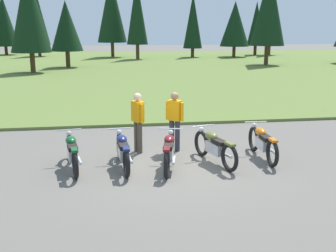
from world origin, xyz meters
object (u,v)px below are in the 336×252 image
at_px(motorcycle_british_green, 72,152).
at_px(rider_near_row_end, 138,119).
at_px(motorcycle_orange, 263,142).
at_px(motorcycle_maroon, 169,151).
at_px(rider_checking_bike, 175,118).
at_px(motorcycle_navy, 123,151).
at_px(motorcycle_olive, 215,147).

height_order(motorcycle_british_green, rider_near_row_end, rider_near_row_end).
relative_size(motorcycle_orange, rider_near_row_end, 1.26).
xyz_separation_m(motorcycle_orange, rider_near_row_end, (-3.22, 1.05, 0.51)).
xyz_separation_m(motorcycle_maroon, rider_near_row_end, (-0.64, 1.46, 0.51)).
xyz_separation_m(motorcycle_maroon, rider_checking_bike, (0.38, 1.46, 0.51)).
bearing_deg(motorcycle_navy, motorcycle_olive, 0.01).
bearing_deg(motorcycle_british_green, motorcycle_navy, -3.38).
relative_size(motorcycle_british_green, motorcycle_navy, 0.99).
distance_m(motorcycle_maroon, motorcycle_orange, 2.60).
xyz_separation_m(motorcycle_british_green, rider_near_row_end, (1.71, 1.19, 0.51)).
distance_m(motorcycle_navy, motorcycle_olive, 2.34).
height_order(motorcycle_british_green, motorcycle_maroon, same).
bearing_deg(motorcycle_maroon, motorcycle_olive, 9.28).
bearing_deg(rider_checking_bike, motorcycle_maroon, -104.67).
bearing_deg(motorcycle_maroon, motorcycle_orange, 9.03).
xyz_separation_m(motorcycle_orange, rider_checking_bike, (-2.19, 1.05, 0.51)).
relative_size(motorcycle_maroon, motorcycle_olive, 1.01).
distance_m(motorcycle_british_green, rider_checking_bike, 3.03).
relative_size(motorcycle_british_green, rider_near_row_end, 1.25).
xyz_separation_m(motorcycle_british_green, motorcycle_maroon, (2.36, -0.27, 0.00)).
distance_m(motorcycle_british_green, motorcycle_maroon, 2.37).
bearing_deg(rider_near_row_end, motorcycle_navy, -110.89).
distance_m(motorcycle_olive, rider_near_row_end, 2.30).
distance_m(motorcycle_british_green, motorcycle_olive, 3.57).
height_order(motorcycle_navy, motorcycle_olive, same).
relative_size(rider_near_row_end, rider_checking_bike, 1.00).
xyz_separation_m(motorcycle_british_green, motorcycle_navy, (1.23, -0.07, 0.00)).
relative_size(motorcycle_british_green, motorcycle_orange, 0.99).
distance_m(motorcycle_olive, rider_checking_bike, 1.60).
height_order(motorcycle_british_green, motorcycle_olive, same).
bearing_deg(motorcycle_olive, motorcycle_orange, 8.80).
bearing_deg(motorcycle_olive, motorcycle_maroon, -170.72).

